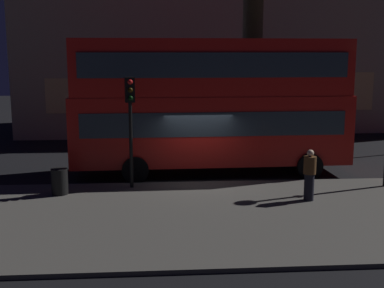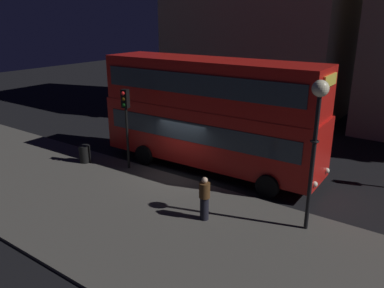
# 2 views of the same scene
# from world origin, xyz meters

# --- Properties ---
(ground_plane) EXTENTS (80.00, 80.00, 0.00)m
(ground_plane) POSITION_xyz_m (0.00, 0.00, 0.00)
(ground_plane) COLOR black
(sidewalk_slab) EXTENTS (44.00, 7.51, 0.12)m
(sidewalk_slab) POSITION_xyz_m (0.00, -4.16, 0.06)
(sidewalk_slab) COLOR #4C4944
(sidewalk_slab) RESTS_ON ground
(building_plain_facade) EXTENTS (14.34, 8.22, 14.01)m
(building_plain_facade) POSITION_xyz_m (11.78, 14.75, 7.01)
(building_plain_facade) COLOR tan
(building_plain_facade) RESTS_ON ground
(double_decker_bus) EXTENTS (10.89, 3.10, 5.25)m
(double_decker_bus) POSITION_xyz_m (0.59, 1.38, 2.93)
(double_decker_bus) COLOR red
(double_decker_bus) RESTS_ON ground
(traffic_light_near_kerb) EXTENTS (0.36, 0.38, 3.81)m
(traffic_light_near_kerb) POSITION_xyz_m (-2.41, -1.04, 2.87)
(traffic_light_near_kerb) COLOR black
(traffic_light_near_kerb) RESTS_ON sidewalk_slab
(pedestrian) EXTENTS (0.39, 0.39, 1.64)m
(pedestrian) POSITION_xyz_m (3.25, -3.01, 0.95)
(pedestrian) COLOR black
(pedestrian) RESTS_ON sidewalk_slab
(litter_bin) EXTENTS (0.55, 0.55, 0.86)m
(litter_bin) POSITION_xyz_m (-4.75, -1.72, 0.55)
(litter_bin) COLOR black
(litter_bin) RESTS_ON sidewalk_slab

